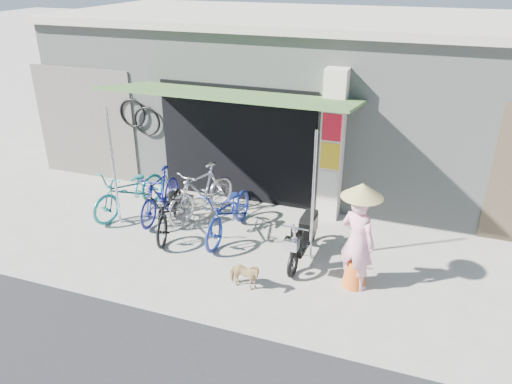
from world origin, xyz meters
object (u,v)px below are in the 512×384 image
(bike_teal, at_px, (130,191))
(bike_black, at_px, (170,209))
(bike_silver, at_px, (202,192))
(nun, at_px, (358,237))
(street_dog, at_px, (244,275))
(moped, at_px, (304,237))
(bike_navy, at_px, (229,212))
(bike_blue, at_px, (160,194))

(bike_teal, distance_m, bike_black, 1.23)
(bike_silver, height_order, nun, nun)
(street_dog, height_order, moped, moped)
(moped, xyz_separation_m, nun, (0.98, -0.53, 0.47))
(street_dog, height_order, nun, nun)
(bike_navy, bearing_deg, bike_silver, 148.67)
(bike_black, relative_size, bike_navy, 0.94)
(bike_blue, height_order, street_dog, bike_blue)
(bike_teal, distance_m, nun, 4.89)
(bike_navy, distance_m, nun, 2.66)
(bike_navy, bearing_deg, street_dog, -57.92)
(street_dog, bearing_deg, nun, -62.54)
(bike_blue, relative_size, bike_navy, 0.87)
(bike_black, bearing_deg, street_dog, -46.81)
(street_dog, relative_size, nun, 0.32)
(nun, bearing_deg, bike_black, 15.63)
(bike_navy, relative_size, nun, 1.06)
(bike_teal, distance_m, moped, 3.82)
(bike_blue, xyz_separation_m, bike_black, (0.49, -0.47, -0.03))
(bike_teal, bearing_deg, bike_black, -4.69)
(street_dog, bearing_deg, bike_silver, 44.80)
(street_dog, xyz_separation_m, moped, (0.65, 1.20, 0.17))
(bike_teal, relative_size, bike_blue, 1.13)
(bike_navy, height_order, nun, nun)
(bike_blue, height_order, bike_navy, same)
(moped, bearing_deg, bike_silver, 162.34)
(nun, bearing_deg, bike_navy, 6.63)
(moped, height_order, nun, nun)
(bike_blue, height_order, nun, nun)
(street_dog, bearing_deg, moped, -23.46)
(bike_teal, height_order, bike_navy, bike_navy)
(bike_navy, xyz_separation_m, moped, (1.52, -0.29, -0.08))
(moped, bearing_deg, bike_black, -179.46)
(bike_silver, bearing_deg, nun, -1.28)
(bike_teal, height_order, moped, bike_teal)
(bike_navy, distance_m, moped, 1.55)
(bike_navy, bearing_deg, bike_black, -166.14)
(bike_teal, bearing_deg, bike_navy, 10.82)
(bike_blue, distance_m, bike_navy, 1.61)
(bike_teal, relative_size, bike_navy, 0.99)
(bike_black, bearing_deg, nun, -23.65)
(bike_navy, height_order, moped, bike_navy)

